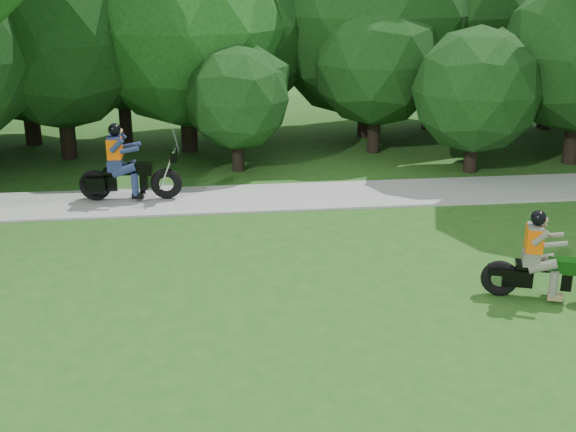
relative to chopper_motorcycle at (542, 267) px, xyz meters
name	(u,v)px	position (x,y,z in m)	size (l,w,h in m)	color
ground	(419,359)	(-2.66, -1.72, -0.59)	(100.00, 100.00, 0.00)	#215618
walkway	(326,195)	(-2.66, 6.28, -0.56)	(60.00, 2.20, 0.06)	#979792
tree_line	(301,28)	(-2.44, 12.62, 3.04)	(41.05, 12.20, 7.60)	black
chopper_motorcycle	(542,267)	(0.00, 0.00, 0.00)	(2.19, 1.08, 1.60)	black
touring_motorcycle	(124,172)	(-7.61, 6.44, 0.16)	(2.49, 0.74, 1.90)	black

